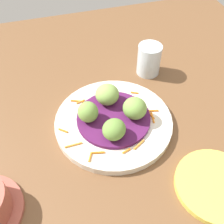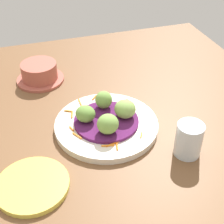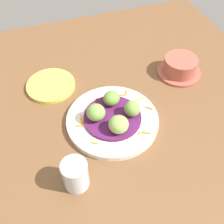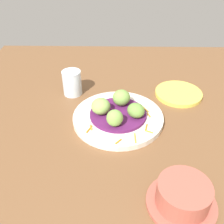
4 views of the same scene
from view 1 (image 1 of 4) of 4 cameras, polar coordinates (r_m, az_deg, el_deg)
name	(u,v)px [view 1 (image 1 of 4)]	position (r cm, az deg, el deg)	size (l,w,h in cm)	color
table_surface	(116,134)	(60.14, 0.92, -4.73)	(110.00, 110.00, 2.00)	brown
main_plate	(112,122)	(59.91, -0.10, -2.19)	(25.93, 25.93, 1.68)	silver
cabbage_bed	(112,119)	(58.95, -0.10, -1.41)	(16.18, 16.18, 0.83)	#51194C
carrot_garnish	(113,125)	(58.01, 0.14, -2.83)	(17.80, 22.64, 0.40)	orange
guac_scoop_left	(88,112)	(56.80, -5.11, 0.01)	(4.34, 4.44, 4.62)	#759E47
guac_scoop_center	(114,129)	(53.94, 0.44, -3.71)	(4.67, 5.01, 3.98)	olive
guac_scoop_right	(135,108)	(57.44, 4.84, 0.80)	(5.07, 5.20, 4.70)	#759E47
guac_scoop_back	(109,94)	(60.41, -0.59, 3.83)	(5.34, 5.34, 4.56)	#84A851
side_plate_small	(216,185)	(55.19, 21.13, -14.27)	(15.27, 15.27, 1.21)	#E0CC4C
water_glass	(149,60)	(71.95, 7.84, 10.93)	(6.11, 6.11, 8.15)	silver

